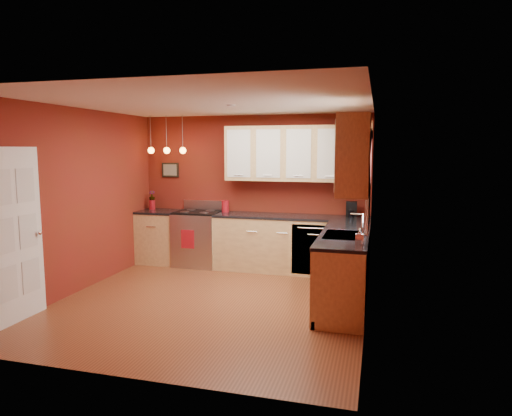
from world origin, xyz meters
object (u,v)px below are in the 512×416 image
(red_canister, at_px, (225,206))
(soap_pump, at_px, (360,236))
(sink, at_px, (344,237))
(coffee_maker, at_px, (351,210))
(gas_range, at_px, (198,238))

(red_canister, height_order, soap_pump, red_canister)
(sink, distance_m, coffee_maker, 1.60)
(gas_range, relative_size, soap_pump, 5.98)
(gas_range, xyz_separation_m, sink, (2.62, -1.50, 0.43))
(gas_range, height_order, coffee_maker, coffee_maker)
(sink, distance_m, soap_pump, 0.60)
(red_canister, xyz_separation_m, soap_pump, (2.36, -2.17, -0.01))
(sink, relative_size, coffee_maker, 2.83)
(sink, height_order, red_canister, sink)
(red_canister, xyz_separation_m, coffee_maker, (2.14, -0.02, 0.01))
(sink, distance_m, red_canister, 2.70)
(sink, height_order, soap_pump, sink)
(sink, bearing_deg, coffee_maker, 90.30)
(coffee_maker, relative_size, soap_pump, 1.34)
(gas_range, bearing_deg, sink, -29.78)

